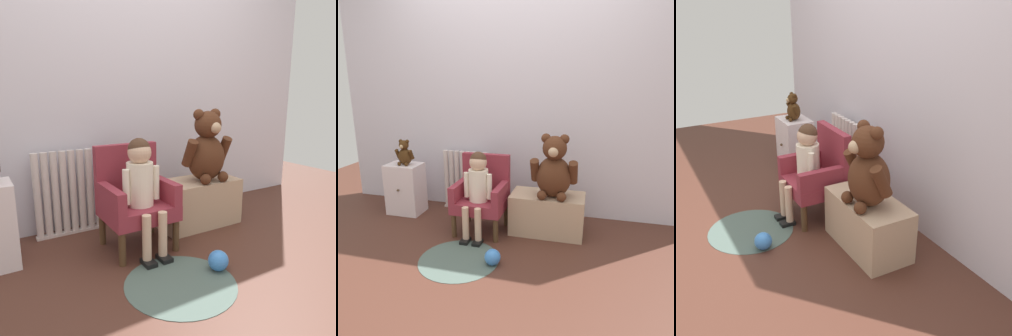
{
  "view_description": "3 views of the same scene",
  "coord_description": "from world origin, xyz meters",
  "views": [
    {
      "loc": [
        -1.08,
        -1.34,
        1.01
      ],
      "look_at": [
        0.07,
        0.55,
        0.51
      ],
      "focal_mm": 35.0,
      "sensor_mm": 36.0,
      "label": 1
    },
    {
      "loc": [
        0.74,
        -2.07,
        1.35
      ],
      "look_at": [
        0.04,
        0.53,
        0.6
      ],
      "focal_mm": 35.0,
      "sensor_mm": 36.0,
      "label": 2
    },
    {
      "loc": [
        2.47,
        -0.68,
        1.65
      ],
      "look_at": [
        0.16,
        0.58,
        0.51
      ],
      "focal_mm": 45.0,
      "sensor_mm": 36.0,
      "label": 3
    }
  ],
  "objects": [
    {
      "name": "radiator",
      "position": [
        -0.52,
        0.97,
        0.31
      ],
      "size": [
        0.5,
        0.05,
        0.62
      ],
      "color": "silver",
      "rests_on": "ground_plane"
    },
    {
      "name": "child_armchair",
      "position": [
        -0.19,
        0.56,
        0.34
      ],
      "size": [
        0.44,
        0.4,
        0.68
      ],
      "color": "maroon",
      "rests_on": "ground_plane"
    },
    {
      "name": "ground_plane",
      "position": [
        0.0,
        0.0,
        0.0
      ],
      "size": [
        6.0,
        6.0,
        0.0
      ],
      "primitive_type": "plane",
      "color": "#4B291F"
    },
    {
      "name": "toy_ball",
      "position": [
        0.08,
        -0.0,
        0.06
      ],
      "size": [
        0.12,
        0.12,
        0.12
      ],
      "primitive_type": "sphere",
      "color": "#3B7ED3",
      "rests_on": "ground_plane"
    },
    {
      "name": "back_wall",
      "position": [
        0.0,
        1.1,
        1.2
      ],
      "size": [
        3.8,
        0.05,
        2.4
      ],
      "primitive_type": "cube",
      "color": "silver",
      "rests_on": "ground_plane"
    },
    {
      "name": "low_bench",
      "position": [
        0.39,
        0.64,
        0.18
      ],
      "size": [
        0.64,
        0.33,
        0.36
      ],
      "primitive_type": "cube",
      "color": "tan",
      "rests_on": "ground_plane"
    },
    {
      "name": "large_teddy_bear",
      "position": [
        0.44,
        0.6,
        0.6
      ],
      "size": [
        0.4,
        0.28,
        0.55
      ],
      "color": "#4D2817",
      "rests_on": "low_bench"
    },
    {
      "name": "floor_rug",
      "position": [
        -0.19,
        -0.01,
        0.0
      ],
      "size": [
        0.62,
        0.62,
        0.01
      ],
      "primitive_type": "cylinder",
      "color": "#4A5C54",
      "rests_on": "ground_plane"
    },
    {
      "name": "small_dresser",
      "position": [
        -1.07,
        0.72,
        0.26
      ],
      "size": [
        0.34,
        0.28,
        0.51
      ],
      "color": "silver",
      "rests_on": "ground_plane"
    },
    {
      "name": "small_teddy_bear",
      "position": [
        -1.05,
        0.71,
        0.62
      ],
      "size": [
        0.18,
        0.13,
        0.25
      ],
      "color": "#422710",
      "rests_on": "small_dresser"
    },
    {
      "name": "child_figure",
      "position": [
        -0.19,
        0.44,
        0.49
      ],
      "size": [
        0.25,
        0.35,
        0.75
      ],
      "color": "#EFE4CD",
      "rests_on": "ground_plane"
    }
  ]
}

